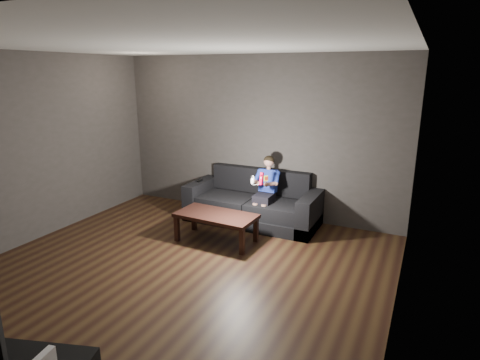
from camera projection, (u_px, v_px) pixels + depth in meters
The scene contains 11 objects.
floor at pixel (175, 275), 4.93m from camera, with size 5.00×5.00×0.00m, color black.
back_wall at pixel (256, 137), 6.75m from camera, with size 5.00×0.04×2.70m, color #383430.
left_wall at pixel (22, 150), 5.61m from camera, with size 0.04×5.00×2.70m, color #383430.
right_wall at pixel (404, 197), 3.54m from camera, with size 0.04×5.00×2.70m, color #383430.
ceiling at pixel (164, 44), 4.22m from camera, with size 5.00×5.00×0.02m, color beige.
sofa at pixel (253, 205), 6.64m from camera, with size 2.17×0.94×0.84m.
child at pixel (266, 184), 6.37m from camera, with size 0.41×0.50×1.00m.
wii_remote_red at pixel (261, 179), 5.95m from camera, with size 0.06×0.08×0.19m.
nunchuk_white at pixel (253, 180), 6.03m from camera, with size 0.06×0.09×0.15m.
wii_remote_black at pixel (200, 181), 6.89m from camera, with size 0.04×0.15×0.03m.
coffee_table at pixel (216, 218), 5.82m from camera, with size 1.19×0.63×0.42m.
Camera 1 is at (2.64, -3.67, 2.43)m, focal length 30.00 mm.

